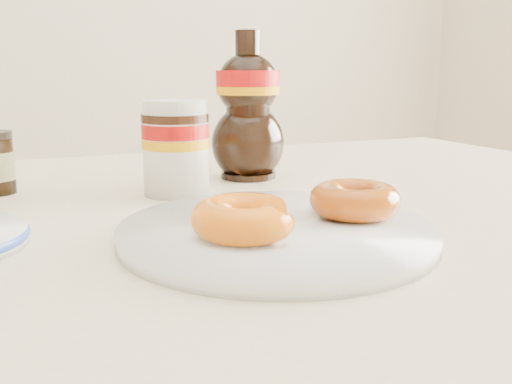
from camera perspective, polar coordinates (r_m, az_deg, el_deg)
name	(u,v)px	position (r m, az deg, el deg)	size (l,w,h in m)	color
dining_table	(189,278)	(0.68, -6.74, -8.49)	(1.40, 0.90, 0.75)	beige
plate	(277,231)	(0.53, 2.12, -3.93)	(0.29, 0.29, 0.01)	white
donut_bitten	(244,218)	(0.49, -1.20, -2.64)	(0.09, 0.09, 0.03)	orange
donut_whole	(355,200)	(0.56, 9.84, -0.76)	(0.09, 0.09, 0.03)	#8D4309
nutella_jar	(176,144)	(0.72, -8.03, 4.77)	(0.08, 0.08, 0.12)	white
syrup_bottle	(248,106)	(0.82, -0.81, 8.62)	(0.11, 0.09, 0.21)	black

